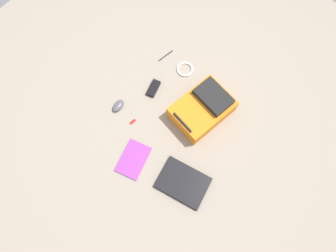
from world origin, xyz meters
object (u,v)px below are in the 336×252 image
at_px(computer_mouse, 118,106).
at_px(power_brick, 153,88).
at_px(usb_stick, 133,122).
at_px(pen_black, 166,56).
at_px(backpack, 203,108).
at_px(book_red, 134,159).
at_px(cable_coil, 185,69).
at_px(laptop, 183,183).

bearing_deg(computer_mouse, power_brick, -117.02).
height_order(computer_mouse, usb_stick, computer_mouse).
distance_m(pen_black, usb_stick, 0.60).
bearing_deg(backpack, pen_black, -21.19).
distance_m(book_red, cable_coil, 0.79).
relative_size(laptop, power_brick, 2.73).
bearing_deg(usb_stick, computer_mouse, -7.28).
xyz_separation_m(pen_black, usb_stick, (-0.17, 0.57, -0.00)).
height_order(backpack, cable_coil, backpack).
xyz_separation_m(book_red, computer_mouse, (0.35, -0.22, 0.01)).
distance_m(cable_coil, pen_black, 0.19).
relative_size(book_red, computer_mouse, 2.68).
relative_size(backpack, laptop, 1.25).
distance_m(backpack, laptop, 0.53).
height_order(laptop, cable_coil, laptop).
bearing_deg(usb_stick, book_red, 133.19).
distance_m(cable_coil, usb_stick, 0.57).
relative_size(book_red, pen_black, 1.97).
xyz_separation_m(cable_coil, power_brick, (0.08, 0.28, 0.01)).
bearing_deg(backpack, laptop, 113.58).
relative_size(computer_mouse, cable_coil, 0.82).
height_order(pen_black, usb_stick, pen_black).
relative_size(book_red, usb_stick, 5.87).
bearing_deg(book_red, laptop, -165.49).
height_order(backpack, power_brick, backpack).
relative_size(backpack, computer_mouse, 4.31).
bearing_deg(power_brick, computer_mouse, 68.82).
relative_size(backpack, cable_coil, 3.54).
relative_size(power_brick, pen_black, 0.93).
bearing_deg(computer_mouse, pen_black, -94.89).
bearing_deg(computer_mouse, book_red, 141.65).
height_order(computer_mouse, power_brick, computer_mouse).
bearing_deg(power_brick, laptop, 146.36).
distance_m(laptop, usb_stick, 0.56).
bearing_deg(book_red, power_brick, -63.89).
bearing_deg(laptop, pen_black, -43.45).
xyz_separation_m(power_brick, pen_black, (0.12, -0.28, -0.01)).
bearing_deg(pen_black, power_brick, 112.39).
bearing_deg(backpack, computer_mouse, 35.52).
bearing_deg(laptop, power_brick, -33.64).
bearing_deg(pen_black, computer_mouse, 90.96).
xyz_separation_m(backpack, book_red, (0.15, 0.58, -0.07)).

